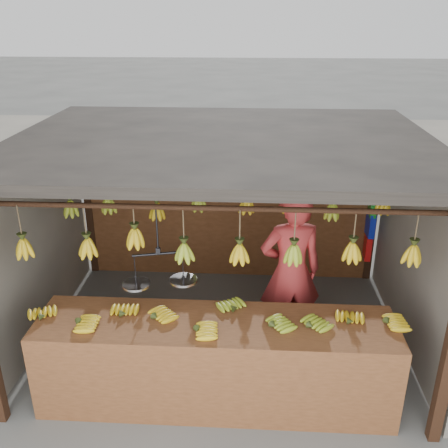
{
  "coord_description": "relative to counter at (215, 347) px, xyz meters",
  "views": [
    {
      "loc": [
        0.31,
        -5.01,
        3.56
      ],
      "look_at": [
        0.0,
        0.3,
        1.3
      ],
      "focal_mm": 40.0,
      "sensor_mm": 36.0,
      "label": 1
    }
  ],
  "objects": [
    {
      "name": "ground",
      "position": [
        -0.0,
        1.23,
        -0.71
      ],
      "size": [
        80.0,
        80.0,
        0.0
      ],
      "primitive_type": "plane",
      "color": "#5B5B57"
    },
    {
      "name": "stall",
      "position": [
        -0.0,
        1.56,
        1.26
      ],
      "size": [
        4.3,
        3.3,
        2.4
      ],
      "color": "black",
      "rests_on": "ground"
    },
    {
      "name": "counter",
      "position": [
        0.0,
        0.0,
        0.0
      ],
      "size": [
        3.46,
        0.77,
        0.96
      ],
      "color": "brown",
      "rests_on": "ground"
    },
    {
      "name": "hanging_bananas",
      "position": [
        -0.01,
        1.23,
        0.91
      ],
      "size": [
        3.64,
        2.23,
        0.4
      ],
      "color": "gold",
      "rests_on": "ground"
    },
    {
      "name": "balance_scale",
      "position": [
        -0.52,
        0.23,
        0.58
      ],
      "size": [
        0.68,
        0.36,
        0.77
      ],
      "color": "black",
      "rests_on": "ground"
    },
    {
      "name": "vendor",
      "position": [
        0.75,
        1.07,
        0.23
      ],
      "size": [
        0.76,
        0.56,
        1.89
      ],
      "primitive_type": "imported",
      "rotation": [
        0.0,
        0.0,
        3.32
      ],
      "color": "#BF3333",
      "rests_on": "ground"
    },
    {
      "name": "bag_bundles",
      "position": [
        1.94,
        2.58,
        0.32
      ],
      "size": [
        0.08,
        0.26,
        1.23
      ],
      "color": "yellow",
      "rests_on": "ground"
    }
  ]
}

